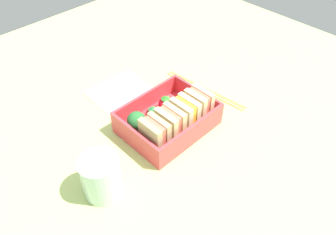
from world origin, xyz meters
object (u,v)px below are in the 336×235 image
Objects in this scene: sandwich_left at (199,104)px; chopstick_pair at (205,89)px; sandwich_center_left at (185,114)px; strawberry_left at (166,104)px; sandwich_center_right at (155,134)px; strawberry_far_left at (153,115)px; sandwich_center at (170,124)px; carrot_stick_far_left at (179,100)px; drinking_glass at (101,177)px; folded_napkin at (120,90)px; broccoli_floret at (137,121)px.

chopstick_pair is at bearing -147.91° from sandwich_left.
strawberry_left is (-0.36, -5.79, -1.38)cm from sandwich_center_left.
sandwich_center_right is 0.29× the size of chopstick_pair.
strawberry_far_left is at bearing -34.37° from sandwich_left.
sandwich_left is at bearing 180.00° from sandwich_center.
sandwich_center_left is at bearing 53.15° from carrot_stick_far_left.
sandwich_left is at bearing 145.63° from strawberry_far_left.
sandwich_center reaches higher than chopstick_pair.
strawberry_left is at bearing -145.30° from sandwich_center_right.
carrot_stick_far_left is (-4.17, -5.57, -2.57)cm from sandwich_center_left.
sandwich_center is 4.00cm from sandwich_center_right.
sandwich_center_right is 1.23× the size of carrot_stick_far_left.
sandwich_center is 0.29× the size of chopstick_pair.
chopstick_pair is 33.76cm from drinking_glass.
strawberry_far_left is at bearing -129.08° from sandwich_center_right.
drinking_glass is at bearing 19.35° from strawberry_far_left.
folded_napkin is (14.15, -13.56, -0.15)cm from chopstick_pair.
sandwich_center_right is at bearing 14.63° from chopstick_pair.
sandwich_left is 1.23× the size of carrot_stick_far_left.
sandwich_center_right is 12.50cm from drinking_glass.
sandwich_center_right is at bearing 71.34° from folded_napkin.
strawberry_left is at bearing -1.99° from chopstick_pair.
sandwich_center_right is at bearing -177.17° from drinking_glass.
sandwich_center_left is 1.31× the size of broccoli_floret.
drinking_glass is at bearing 14.08° from carrot_stick_far_left.
sandwich_center is at bearing 82.79° from folded_napkin.
chopstick_pair is at bearing -156.86° from sandwich_center_left.
chopstick_pair is at bearing 178.60° from carrot_stick_far_left.
strawberry_left is 4.10cm from strawberry_far_left.
sandwich_center is (4.00, 0.00, 0.00)cm from sandwich_center_left.
broccoli_floret reaches higher than strawberry_left.
broccoli_floret reaches higher than chopstick_pair.
sandwich_center_right reaches higher than folded_napkin.
sandwich_center is at bearing 180.00° from sandwich_center_right.
drinking_glass is (24.48, 0.62, -0.31)cm from sandwich_left.
sandwich_left is 9.45cm from strawberry_far_left.
carrot_stick_far_left is at bearing -145.73° from sandwich_center.
sandwich_center_right is at bearing 24.59° from carrot_stick_far_left.
sandwich_center_right is at bearing 0.00° from sandwich_left.
sandwich_center_left reaches higher than carrot_stick_far_left.
broccoli_floret is at bearing -23.80° from sandwich_left.
chopstick_pair is (-20.47, -0.11, -3.56)cm from broccoli_floret.
strawberry_far_left is 17.80cm from drinking_glass.
strawberry_left is at bearing 98.49° from folded_napkin.
sandwich_center is at bearing 17.96° from chopstick_pair.
broccoli_floret is at bearing 0.22° from strawberry_far_left.
chopstick_pair is (-12.55, -5.36, -3.92)cm from sandwich_center_left.
strawberry_left is 1.02× the size of strawberry_far_left.
folded_napkin is at bearing -85.16° from sandwich_center_left.
broccoli_floret is (4.21, 0.02, 1.05)cm from strawberry_far_left.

